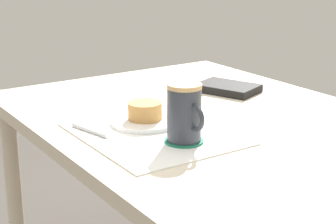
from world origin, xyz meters
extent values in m
cylinder|color=beige|center=(-0.61, -0.38, 0.34)|extent=(0.05, 0.05, 0.67)
cylinder|color=beige|center=(-0.61, 0.38, 0.34)|extent=(0.05, 0.05, 0.67)
cube|color=beige|center=(0.00, 0.00, 0.69)|extent=(1.33, 0.86, 0.04)
cylinder|color=#997047|center=(-0.17, 0.53, 0.20)|extent=(0.04, 0.04, 0.40)
cube|color=white|center=(-0.04, -0.20, 0.71)|extent=(0.39, 0.33, 0.00)
cylinder|color=white|center=(-0.12, -0.18, 0.72)|extent=(0.17, 0.17, 0.01)
cylinder|color=tan|center=(-0.12, -0.18, 0.75)|extent=(0.09, 0.09, 0.04)
cylinder|color=#196B4C|center=(0.05, -0.18, 0.72)|extent=(0.09, 0.09, 0.00)
cylinder|color=#2D333D|center=(0.05, -0.18, 0.78)|extent=(0.08, 0.08, 0.12)
cylinder|color=tan|center=(0.05, -0.18, 0.85)|extent=(0.08, 0.08, 0.01)
torus|color=#2D333D|center=(0.09, -0.18, 0.78)|extent=(0.06, 0.01, 0.06)
cylinder|color=silver|center=(-0.13, -0.33, 0.72)|extent=(0.13, 0.04, 0.01)
cube|color=black|center=(-0.26, 0.20, 0.72)|extent=(0.21, 0.18, 0.02)
camera|label=1|loc=(1.04, -0.88, 1.16)|focal=60.00mm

